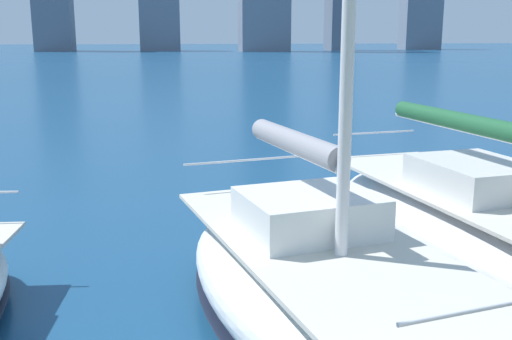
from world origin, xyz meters
The scene contains 2 objects.
sailboat_forest centered at (-4.07, -7.06, 0.75)m, with size 3.83×9.66×12.66m.
sailboat_grey centered at (-0.64, -5.58, 0.75)m, with size 4.08×7.27×10.29m.
Camera 1 is at (1.57, 1.61, 3.99)m, focal length 42.00 mm.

